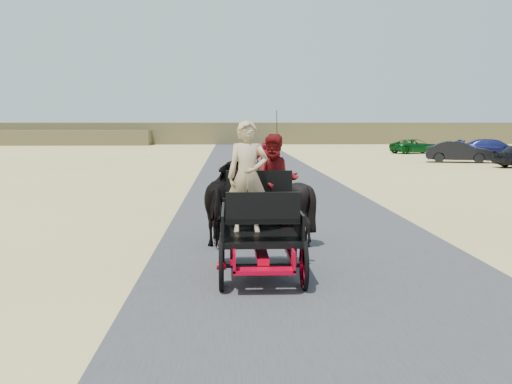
{
  "coord_description": "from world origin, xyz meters",
  "views": [
    {
      "loc": [
        -1.54,
        -11.77,
        2.5
      ],
      "look_at": [
        -1.04,
        0.06,
        1.2
      ],
      "focal_mm": 45.0,
      "sensor_mm": 36.0,
      "label": 1
    }
  ],
  "objects_px": {
    "carriage": "(260,254)",
    "horse_left": "(227,202)",
    "horse_right": "(280,201)",
    "car_b": "(459,152)",
    "pedestrian": "(265,164)",
    "car_d": "(416,146)",
    "car_c": "(494,149)"
  },
  "relations": [
    {
      "from": "horse_right",
      "to": "car_b",
      "type": "relative_size",
      "value": 0.43
    },
    {
      "from": "carriage",
      "to": "car_d",
      "type": "distance_m",
      "value": 42.47
    },
    {
      "from": "horse_right",
      "to": "car_c",
      "type": "distance_m",
      "value": 33.82
    },
    {
      "from": "carriage",
      "to": "car_c",
      "type": "relative_size",
      "value": 0.52
    },
    {
      "from": "pedestrian",
      "to": "car_d",
      "type": "xyz_separation_m",
      "value": [
        13.34,
        25.12,
        -0.3
      ]
    },
    {
      "from": "pedestrian",
      "to": "car_c",
      "type": "xyz_separation_m",
      "value": [
        16.45,
        17.46,
        -0.2
      ]
    },
    {
      "from": "pedestrian",
      "to": "car_b",
      "type": "height_order",
      "value": "pedestrian"
    },
    {
      "from": "car_b",
      "to": "pedestrian",
      "type": "bearing_deg",
      "value": 153.51
    },
    {
      "from": "carriage",
      "to": "car_c",
      "type": "height_order",
      "value": "car_c"
    },
    {
      "from": "horse_left",
      "to": "car_d",
      "type": "relative_size",
      "value": 0.5
    },
    {
      "from": "horse_left",
      "to": "car_b",
      "type": "relative_size",
      "value": 0.5
    },
    {
      "from": "horse_right",
      "to": "car_b",
      "type": "bearing_deg",
      "value": -117.05
    },
    {
      "from": "car_b",
      "to": "car_c",
      "type": "height_order",
      "value": "car_c"
    },
    {
      "from": "horse_left",
      "to": "car_d",
      "type": "xyz_separation_m",
      "value": [
        14.82,
        37.0,
        -0.29
      ]
    },
    {
      "from": "pedestrian",
      "to": "car_d",
      "type": "relative_size",
      "value": 0.43
    },
    {
      "from": "horse_right",
      "to": "pedestrian",
      "type": "height_order",
      "value": "pedestrian"
    },
    {
      "from": "horse_right",
      "to": "car_b",
      "type": "height_order",
      "value": "horse_right"
    },
    {
      "from": "carriage",
      "to": "horse_left",
      "type": "height_order",
      "value": "horse_left"
    },
    {
      "from": "horse_right",
      "to": "pedestrian",
      "type": "xyz_separation_m",
      "value": [
        0.38,
        11.88,
        0.01
      ]
    },
    {
      "from": "car_b",
      "to": "horse_left",
      "type": "bearing_deg",
      "value": 167.27
    },
    {
      "from": "horse_right",
      "to": "pedestrian",
      "type": "distance_m",
      "value": 11.88
    },
    {
      "from": "horse_left",
      "to": "car_c",
      "type": "relative_size",
      "value": 0.44
    },
    {
      "from": "horse_left",
      "to": "pedestrian",
      "type": "distance_m",
      "value": 11.97
    },
    {
      "from": "car_b",
      "to": "car_d",
      "type": "height_order",
      "value": "car_b"
    },
    {
      "from": "carriage",
      "to": "car_b",
      "type": "relative_size",
      "value": 0.6
    },
    {
      "from": "pedestrian",
      "to": "carriage",
      "type": "bearing_deg",
      "value": 86.6
    },
    {
      "from": "carriage",
      "to": "pedestrian",
      "type": "height_order",
      "value": "pedestrian"
    },
    {
      "from": "horse_right",
      "to": "car_c",
      "type": "xyz_separation_m",
      "value": [
        16.82,
        29.34,
        -0.18
      ]
    },
    {
      "from": "carriage",
      "to": "horse_right",
      "type": "distance_m",
      "value": 3.09
    },
    {
      "from": "horse_left",
      "to": "carriage",
      "type": "bearing_deg",
      "value": 100.39
    },
    {
      "from": "horse_right",
      "to": "car_d",
      "type": "relative_size",
      "value": 0.42
    },
    {
      "from": "car_c",
      "to": "car_d",
      "type": "relative_size",
      "value": 1.14
    }
  ]
}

